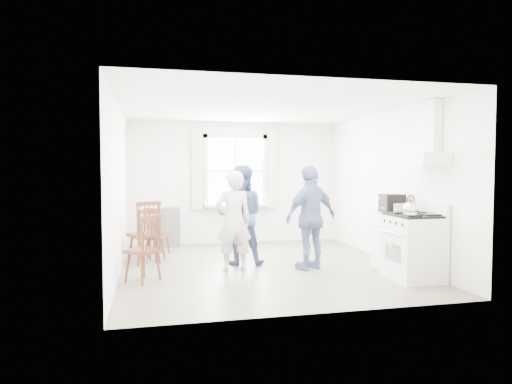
# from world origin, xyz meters

# --- Properties ---
(room_shell) EXTENTS (4.62, 5.12, 2.64)m
(room_shell) POSITION_xyz_m (0.00, 0.00, 1.30)
(room_shell) COLOR #756D5A
(room_shell) RESTS_ON ground
(window_assembly) EXTENTS (1.88, 0.24, 1.70)m
(window_assembly) POSITION_xyz_m (0.00, 2.45, 1.46)
(window_assembly) COLOR white
(window_assembly) RESTS_ON room_shell
(range_hood) EXTENTS (0.45, 0.76, 0.94)m
(range_hood) POSITION_xyz_m (2.07, -1.35, 1.90)
(range_hood) COLOR white
(range_hood) RESTS_ON room_shell
(shelf_unit) EXTENTS (0.40, 0.30, 0.80)m
(shelf_unit) POSITION_xyz_m (-1.40, 2.33, 0.40)
(shelf_unit) COLOR slate
(shelf_unit) RESTS_ON ground
(gas_stove) EXTENTS (0.68, 0.76, 1.12)m
(gas_stove) POSITION_xyz_m (1.91, -1.35, 0.48)
(gas_stove) COLOR white
(gas_stove) RESTS_ON ground
(kettle) EXTENTS (0.21, 0.21, 0.29)m
(kettle) POSITION_xyz_m (1.74, -1.53, 1.05)
(kettle) COLOR silver
(kettle) RESTS_ON gas_stove
(low_cabinet) EXTENTS (0.50, 0.55, 0.90)m
(low_cabinet) POSITION_xyz_m (1.98, -0.65, 0.45)
(low_cabinet) COLOR white
(low_cabinet) RESTS_ON ground
(stereo_stack) EXTENTS (0.34, 0.30, 0.30)m
(stereo_stack) POSITION_xyz_m (2.00, -0.57, 1.05)
(stereo_stack) COLOR black
(stereo_stack) RESTS_ON low_cabinet
(cardboard_box) EXTENTS (0.30, 0.25, 0.17)m
(cardboard_box) POSITION_xyz_m (2.03, -0.87, 0.98)
(cardboard_box) COLOR #A67950
(cardboard_box) RESTS_ON low_cabinet
(windsor_chair_a) EXTENTS (0.60, 0.59, 1.07)m
(windsor_chair_a) POSITION_xyz_m (-1.85, 0.60, 0.65)
(windsor_chair_a) COLOR #4B2418
(windsor_chair_a) RESTS_ON ground
(windsor_chair_b) EXTENTS (0.51, 0.51, 0.91)m
(windsor_chair_b) POSITION_xyz_m (-1.82, 0.84, 0.55)
(windsor_chair_b) COLOR #4B2418
(windsor_chair_b) RESTS_ON ground
(windsor_chair_c) EXTENTS (0.56, 0.56, 0.96)m
(windsor_chair_c) POSITION_xyz_m (-1.83, -0.65, 0.59)
(windsor_chair_c) COLOR #4B2418
(windsor_chair_c) RESTS_ON ground
(person_left) EXTENTS (0.61, 0.61, 1.57)m
(person_left) POSITION_xyz_m (-0.52, -0.19, 0.79)
(person_left) COLOR silver
(person_left) RESTS_ON ground
(person_mid) EXTENTS (0.97, 0.97, 1.66)m
(person_mid) POSITION_xyz_m (-0.31, 0.27, 0.83)
(person_mid) COLOR #475584
(person_mid) RESTS_ON ground
(person_right) EXTENTS (1.26, 1.26, 1.66)m
(person_right) POSITION_xyz_m (0.70, -0.35, 0.83)
(person_right) COLOR navy
(person_right) RESTS_ON ground
(potted_plant) EXTENTS (0.23, 0.23, 0.35)m
(potted_plant) POSITION_xyz_m (-0.09, 2.36, 1.03)
(potted_plant) COLOR #317037
(potted_plant) RESTS_ON window_assembly
(windsor_chair_d) EXTENTS (0.52, 0.52, 0.88)m
(windsor_chair_d) POSITION_xyz_m (-1.74, 1.50, 0.54)
(windsor_chair_d) COLOR #4B2418
(windsor_chair_d) RESTS_ON ground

